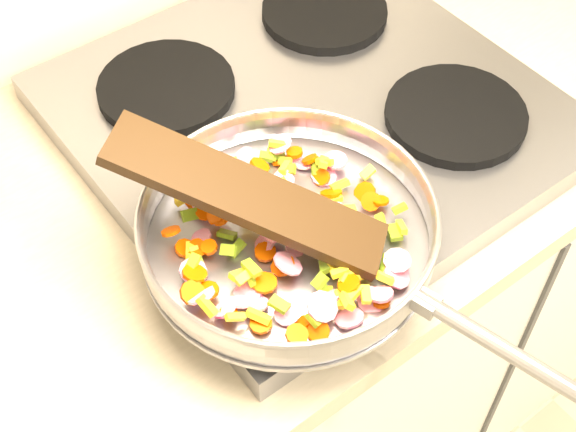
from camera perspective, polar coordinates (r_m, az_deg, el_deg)
base_cabinet at (r=1.86m, az=18.47°, el=4.88°), size 3.00×0.65×0.86m
cooktop at (r=1.12m, az=1.45°, el=7.12°), size 0.60×0.60×0.04m
grate_fl at (r=0.96m, az=0.06°, el=0.24°), size 0.19×0.19×0.02m
grate_fr at (r=1.10m, az=11.84°, el=7.05°), size 0.19×0.19×0.02m
grate_bl at (r=1.13m, az=-8.65°, el=9.02°), size 0.19×0.19×0.02m
grate_br at (r=1.25m, az=2.61°, el=14.29°), size 0.19×0.19×0.02m
saute_pan at (r=0.90m, az=0.11°, el=-0.79°), size 0.38×0.54×0.06m
vegetable_heap at (r=0.91m, az=-0.04°, el=-1.47°), size 0.30×0.30×0.05m
wooden_spatula at (r=0.87m, az=-2.89°, el=1.45°), size 0.25×0.29×0.12m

